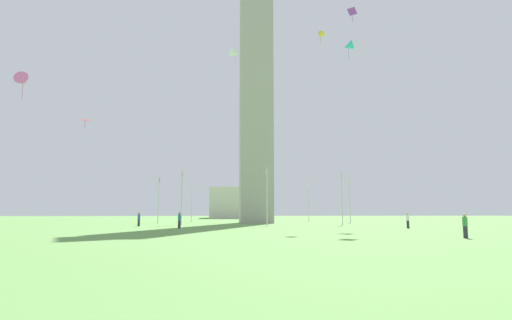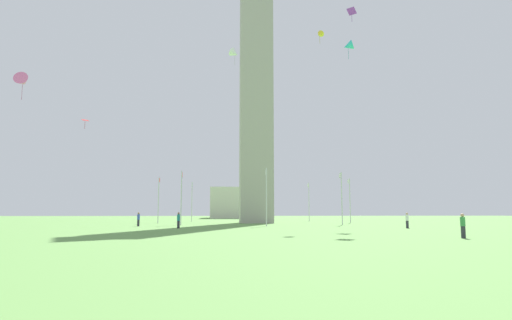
{
  "view_description": "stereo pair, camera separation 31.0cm",
  "coord_description": "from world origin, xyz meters",
  "px_view_note": "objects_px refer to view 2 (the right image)",
  "views": [
    {
      "loc": [
        -67.82,
        6.04,
        1.73
      ],
      "look_at": [
        0.0,
        0.0,
        10.03
      ],
      "focal_mm": 30.02,
      "sensor_mm": 36.0,
      "label": 1
    },
    {
      "loc": [
        -67.85,
        5.73,
        1.73
      ],
      "look_at": [
        0.0,
        0.0,
        10.03
      ],
      "focal_mm": 30.02,
      "sensor_mm": 36.0,
      "label": 2
    }
  ],
  "objects_px": {
    "flagpole_s": "(266,194)",
    "kite_purple_diamond": "(352,12)",
    "kite_red_diamond": "(85,121)",
    "kite_cyan_delta": "(348,46)",
    "person_teal_shirt": "(178,220)",
    "distant_building": "(230,204)",
    "kite_yellow_delta": "(320,35)",
    "kite_white_delta": "(235,53)",
    "flagpole_n": "(249,200)",
    "flagpole_nw": "(309,200)",
    "flagpole_w": "(350,198)",
    "person_blue_shirt": "(138,219)",
    "flagpole_se": "(181,195)",
    "kite_pink_delta": "(23,81)",
    "person_green_shirt": "(463,226)",
    "obelisk_monument": "(256,79)",
    "flagpole_e": "(159,198)",
    "person_white_shirt": "(407,220)",
    "flagpole_ne": "(192,200)",
    "flagpole_sw": "(342,195)"
  },
  "relations": [
    {
      "from": "flagpole_s",
      "to": "kite_purple_diamond",
      "type": "xyz_separation_m",
      "value": [
        -1.11,
        -11.1,
        23.64
      ]
    },
    {
      "from": "kite_red_diamond",
      "to": "kite_cyan_delta",
      "type": "bearing_deg",
      "value": -90.79
    },
    {
      "from": "flagpole_s",
      "to": "person_teal_shirt",
      "type": "bearing_deg",
      "value": 120.04
    },
    {
      "from": "kite_purple_diamond",
      "to": "distant_building",
      "type": "bearing_deg",
      "value": 10.57
    },
    {
      "from": "kite_yellow_delta",
      "to": "kite_white_delta",
      "type": "height_order",
      "value": "kite_white_delta"
    },
    {
      "from": "flagpole_n",
      "to": "kite_red_diamond",
      "type": "height_order",
      "value": "kite_red_diamond"
    },
    {
      "from": "flagpole_nw",
      "to": "flagpole_w",
      "type": "bearing_deg",
      "value": -157.5
    },
    {
      "from": "person_blue_shirt",
      "to": "flagpole_se",
      "type": "bearing_deg",
      "value": 13.79
    },
    {
      "from": "flagpole_nw",
      "to": "kite_pink_delta",
      "type": "distance_m",
      "value": 50.69
    },
    {
      "from": "distant_building",
      "to": "kite_white_delta",
      "type": "bearing_deg",
      "value": 179.02
    },
    {
      "from": "kite_yellow_delta",
      "to": "flagpole_s",
      "type": "bearing_deg",
      "value": 84.58
    },
    {
      "from": "person_green_shirt",
      "to": "kite_red_diamond",
      "type": "relative_size",
      "value": 1.26
    },
    {
      "from": "flagpole_w",
      "to": "kite_cyan_delta",
      "type": "relative_size",
      "value": 2.61
    },
    {
      "from": "obelisk_monument",
      "to": "person_blue_shirt",
      "type": "relative_size",
      "value": 27.51
    },
    {
      "from": "obelisk_monument",
      "to": "kite_pink_delta",
      "type": "relative_size",
      "value": 15.28
    },
    {
      "from": "distant_building",
      "to": "flagpole_nw",
      "type": "bearing_deg",
      "value": -163.89
    },
    {
      "from": "obelisk_monument",
      "to": "kite_red_diamond",
      "type": "xyz_separation_m",
      "value": [
        -11.28,
        23.42,
        -9.77
      ]
    },
    {
      "from": "flagpole_e",
      "to": "kite_yellow_delta",
      "type": "relative_size",
      "value": 4.04
    },
    {
      "from": "kite_purple_diamond",
      "to": "obelisk_monument",
      "type": "bearing_deg",
      "value": 34.25
    },
    {
      "from": "flagpole_w",
      "to": "kite_purple_diamond",
      "type": "distance_m",
      "value": 29.05
    },
    {
      "from": "obelisk_monument",
      "to": "flagpole_s",
      "type": "xyz_separation_m",
      "value": [
        -15.2,
        0.0,
        -19.42
      ]
    },
    {
      "from": "person_white_shirt",
      "to": "person_teal_shirt",
      "type": "height_order",
      "value": "person_teal_shirt"
    },
    {
      "from": "flagpole_n",
      "to": "flagpole_nw",
      "type": "height_order",
      "value": "same"
    },
    {
      "from": "flagpole_n",
      "to": "distant_building",
      "type": "relative_size",
      "value": 0.3
    },
    {
      "from": "person_green_shirt",
      "to": "distant_building",
      "type": "bearing_deg",
      "value": -24.89
    },
    {
      "from": "person_white_shirt",
      "to": "kite_red_diamond",
      "type": "bearing_deg",
      "value": 59.36
    },
    {
      "from": "flagpole_ne",
      "to": "kite_purple_diamond",
      "type": "distance_m",
      "value": 42.15
    },
    {
      "from": "flagpole_s",
      "to": "person_blue_shirt",
      "type": "distance_m",
      "value": 15.97
    },
    {
      "from": "flagpole_s",
      "to": "flagpole_sw",
      "type": "height_order",
      "value": "same"
    },
    {
      "from": "kite_red_diamond",
      "to": "kite_purple_diamond",
      "type": "height_order",
      "value": "kite_purple_diamond"
    },
    {
      "from": "flagpole_se",
      "to": "kite_pink_delta",
      "type": "relative_size",
      "value": 2.35
    },
    {
      "from": "flagpole_s",
      "to": "kite_pink_delta",
      "type": "xyz_separation_m",
      "value": [
        -4.56,
        27.7,
        12.21
      ]
    },
    {
      "from": "flagpole_nw",
      "to": "kite_purple_diamond",
      "type": "relative_size",
      "value": 4.04
    },
    {
      "from": "person_teal_shirt",
      "to": "distant_building",
      "type": "distance_m",
      "value": 78.95
    },
    {
      "from": "obelisk_monument",
      "to": "flagpole_s",
      "type": "bearing_deg",
      "value": 180.0
    },
    {
      "from": "person_teal_shirt",
      "to": "kite_pink_delta",
      "type": "bearing_deg",
      "value": 103.89
    },
    {
      "from": "flagpole_nw",
      "to": "flagpole_ne",
      "type": "bearing_deg",
      "value": 90.0
    },
    {
      "from": "kite_red_diamond",
      "to": "person_green_shirt",
      "type": "bearing_deg",
      "value": -130.68
    },
    {
      "from": "kite_purple_diamond",
      "to": "flagpole_s",
      "type": "bearing_deg",
      "value": 84.29
    },
    {
      "from": "flagpole_sw",
      "to": "distant_building",
      "type": "distance_m",
      "value": 69.52
    },
    {
      "from": "person_green_shirt",
      "to": "person_teal_shirt",
      "type": "height_order",
      "value": "person_teal_shirt"
    },
    {
      "from": "person_green_shirt",
      "to": "kite_white_delta",
      "type": "height_order",
      "value": "kite_white_delta"
    },
    {
      "from": "person_white_shirt",
      "to": "kite_cyan_delta",
      "type": "relative_size",
      "value": 0.61
    },
    {
      "from": "flagpole_s",
      "to": "person_white_shirt",
      "type": "bearing_deg",
      "value": -117.59
    },
    {
      "from": "person_green_shirt",
      "to": "kite_purple_diamond",
      "type": "xyz_separation_m",
      "value": [
        24.06,
        -0.69,
        26.79
      ]
    },
    {
      "from": "flagpole_sw",
      "to": "obelisk_monument",
      "type": "bearing_deg",
      "value": 45.18
    },
    {
      "from": "flagpole_e",
      "to": "kite_cyan_delta",
      "type": "bearing_deg",
      "value": -113.49
    },
    {
      "from": "flagpole_n",
      "to": "kite_pink_delta",
      "type": "bearing_deg",
      "value": 141.71
    },
    {
      "from": "flagpole_s",
      "to": "kite_white_delta",
      "type": "height_order",
      "value": "kite_white_delta"
    },
    {
      "from": "obelisk_monument",
      "to": "kite_red_diamond",
      "type": "distance_m",
      "value": 27.77
    }
  ]
}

